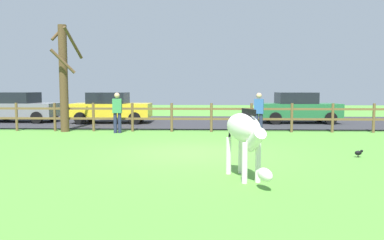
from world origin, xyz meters
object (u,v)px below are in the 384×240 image
Objects in this scene: parked_car_yellow at (111,107)px; parked_car_green at (298,107)px; crow_on_grass at (359,153)px; visitor_right_of_tree at (117,111)px; visitor_left_of_tree at (259,111)px; zebra at (245,133)px; parked_car_grey at (20,107)px; bare_tree at (64,76)px.

parked_car_yellow and parked_car_green have the same top height.
crow_on_grass is 0.13× the size of visitor_right_of_tree.
visitor_left_of_tree is at bearing -120.52° from parked_car_green.
zebra is at bearing -59.34° from visitor_right_of_tree.
parked_car_yellow is 0.99× the size of parked_car_grey.
visitor_left_of_tree is (-2.61, -4.42, 0.06)m from parked_car_green.
parked_car_grey is (-4.96, 0.33, 0.00)m from parked_car_yellow.
bare_tree is at bearing 170.53° from visitor_right_of_tree.
parked_car_grey is (-10.67, 11.65, -0.08)m from zebra.
zebra is 4.11m from crow_on_grass.
visitor_left_of_tree reaches higher than parked_car_yellow.
parked_car_green is (9.60, 0.34, 0.00)m from parked_car_yellow.
bare_tree reaches higher than visitor_left_of_tree.
parked_car_grey is at bearing 132.48° from zebra.
visitor_left_of_tree is (6.99, -4.08, 0.06)m from parked_car_yellow.
visitor_right_of_tree is at bearing 178.20° from visitor_left_of_tree.
bare_tree is 3.94m from parked_car_yellow.
parked_car_yellow is (-5.71, 11.32, -0.08)m from zebra.
visitor_left_of_tree is at bearing 111.98° from crow_on_grass.
bare_tree is 1.11× the size of parked_car_grey.
parked_car_yellow reaches higher than crow_on_grass.
parked_car_grey is at bearing 176.21° from parked_car_yellow.
crow_on_grass is 0.05× the size of parked_car_green.
visitor_left_of_tree is at bearing -20.24° from parked_car_grey.
crow_on_grass is at bearing -94.08° from parked_car_green.
bare_tree is 5.71m from parked_car_grey.
bare_tree is 1.12× the size of parked_car_green.
visitor_right_of_tree reaches higher than parked_car_yellow.
zebra is at bearing -143.18° from crow_on_grass.
parked_car_green is at bearing 59.48° from visitor_left_of_tree.
visitor_left_of_tree reaches higher than parked_car_green.
parked_car_green reaches higher than crow_on_grass.
parked_car_green is at bearing 71.56° from zebra.
zebra is 12.68m from parked_car_yellow.
bare_tree is 2.75m from visitor_right_of_tree.
bare_tree is 2.42× the size of zebra.
zebra is 1.14× the size of visitor_left_of_tree.
crow_on_grass is 12.64m from parked_car_yellow.
visitor_left_of_tree is 1.00× the size of visitor_right_of_tree.
crow_on_grass is at bearing -68.02° from visitor_left_of_tree.
parked_car_yellow is at bearing -177.94° from parked_car_green.
parked_car_green is 5.13m from visitor_left_of_tree.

